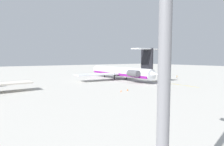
% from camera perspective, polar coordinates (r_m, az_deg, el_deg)
% --- Properties ---
extents(ground, '(399.93, 399.93, 0.00)m').
position_cam_1_polar(ground, '(92.03, 9.20, -1.67)').
color(ground, '#B7B5AD').
extents(main_jetliner, '(47.96, 42.75, 14.01)m').
position_cam_1_polar(main_jetliner, '(84.32, 2.77, 0.42)').
color(main_jetliner, silver).
rests_on(main_jetliner, ground).
extents(ground_crew_near_nose, '(0.41, 0.28, 1.77)m').
position_cam_1_polar(ground_crew_near_nose, '(118.24, 3.00, 0.30)').
color(ground_crew_near_nose, black).
rests_on(ground_crew_near_nose, ground).
extents(ground_crew_near_tail, '(0.26, 0.38, 1.64)m').
position_cam_1_polar(ground_crew_near_tail, '(94.80, 20.09, -1.08)').
color(ground_crew_near_tail, black).
rests_on(ground_crew_near_tail, ground).
extents(ground_crew_portside, '(0.28, 0.44, 1.74)m').
position_cam_1_polar(ground_crew_portside, '(116.77, 3.90, 0.23)').
color(ground_crew_portside, black).
rests_on(ground_crew_portside, ground).
extents(safety_cone_nose, '(0.40, 0.40, 0.55)m').
position_cam_1_polar(safety_cone_nose, '(53.82, 2.92, -5.76)').
color(safety_cone_nose, '#EA590F').
rests_on(safety_cone_nose, ground).
extents(safety_cone_wingtip, '(0.40, 0.40, 0.55)m').
position_cam_1_polar(safety_cone_wingtip, '(55.86, 5.01, -5.39)').
color(safety_cone_wingtip, '#EA590F').
rests_on(safety_cone_wingtip, ground).
extents(taxiway_centreline, '(70.19, 2.11, 0.01)m').
position_cam_1_polar(taxiway_centreline, '(91.63, 6.94, -1.67)').
color(taxiway_centreline, gold).
rests_on(taxiway_centreline, ground).
extents(light_mast, '(4.00, 0.70, 21.76)m').
position_cam_1_polar(light_mast, '(10.21, 16.76, 16.49)').
color(light_mast, slate).
rests_on(light_mast, ground).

